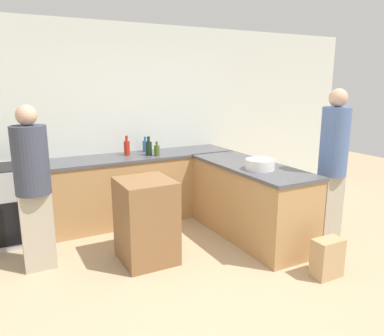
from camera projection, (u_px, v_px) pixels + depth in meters
ground_plane at (213, 283)px, 3.65m from camera, size 14.00×14.00×0.00m
wall_back at (129, 122)px, 5.37m from camera, size 8.00×0.06×2.70m
counter_back at (140, 187)px, 5.26m from camera, size 2.69×0.68×0.92m
counter_peninsula at (250, 201)px, 4.67m from camera, size 0.69×1.82×0.92m
range_oven at (7, 205)px, 4.49m from camera, size 0.68×0.65×0.94m
island_table at (146, 221)px, 4.02m from camera, size 0.56×0.61×0.91m
mixing_bowl at (260, 164)px, 4.30m from camera, size 0.33×0.33×0.12m
hot_sauce_bottle at (127, 147)px, 5.12m from camera, size 0.08×0.08×0.27m
wine_bottle_dark at (149, 148)px, 5.11m from camera, size 0.09×0.09×0.26m
water_bottle_blue at (145, 146)px, 5.38m from camera, size 0.08×0.08×0.22m
olive_oil_bottle at (157, 150)px, 5.09m from camera, size 0.07×0.07×0.20m
person_by_range at (33, 183)px, 3.73m from camera, size 0.34×0.34×1.70m
person_at_peninsula at (333, 164)px, 4.19m from camera, size 0.31×0.31×1.84m
paper_bag at (327, 258)px, 3.72m from camera, size 0.30×0.18×0.40m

